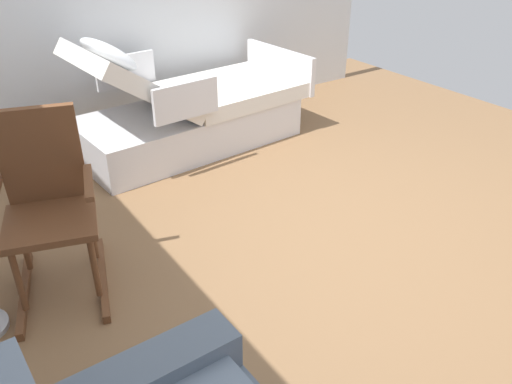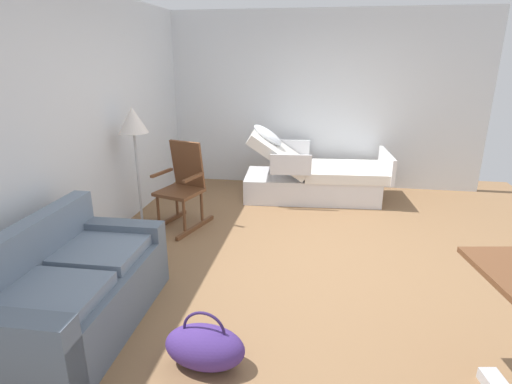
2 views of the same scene
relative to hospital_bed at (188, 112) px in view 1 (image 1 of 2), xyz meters
name	(u,v)px [view 1 (image 1 of 2)]	position (x,y,z in m)	size (l,w,h in m)	color
ground_plane	(331,234)	(-1.83, -0.08, -0.31)	(6.32, 6.32, 0.00)	olive
hospital_bed	(188,112)	(0.00, 0.00, 0.00)	(1.12, 2.12, 1.13)	silver
rocking_chair	(49,207)	(-1.30, 1.54, 0.19)	(0.87, 0.67, 1.05)	brown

